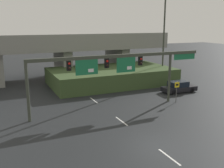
{
  "coord_description": "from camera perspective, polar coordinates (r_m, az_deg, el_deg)",
  "views": [
    {
      "loc": [
        -10.06,
        -15.02,
        8.75
      ],
      "look_at": [
        0.0,
        7.27,
        3.04
      ],
      "focal_mm": 42.0,
      "sensor_mm": 36.0,
      "label": 1
    }
  ],
  "objects": [
    {
      "name": "overpass_bridge",
      "position": [
        43.11,
        -10.8,
        7.66
      ],
      "size": [
        34.35,
        9.06,
        7.16
      ],
      "color": "gray",
      "rests_on": "ground"
    },
    {
      "name": "highway_light_pole_near",
      "position": [
        40.97,
        11.34,
        12.88
      ],
      "size": [
        0.7,
        0.36,
        16.71
      ],
      "color": "#383D33",
      "rests_on": "ground"
    },
    {
      "name": "signal_gantry",
      "position": [
        26.4,
        1.2,
        4.32
      ],
      "size": [
        18.89,
        0.44,
        5.68
      ],
      "color": "#383D33",
      "rests_on": "ground"
    },
    {
      "name": "ground_plane",
      "position": [
        20.08,
        8.78,
        -12.84
      ],
      "size": [
        160.0,
        160.0,
        0.0
      ],
      "primitive_type": "plane",
      "color": "black"
    },
    {
      "name": "grass_embankment",
      "position": [
        38.45,
        -0.15,
        1.73
      ],
      "size": [
        17.54,
        9.73,
        2.28
      ],
      "color": "#384C28",
      "rests_on": "ground"
    },
    {
      "name": "speed_limit_sign",
      "position": [
        30.04,
        13.9,
        -1.06
      ],
      "size": [
        0.6,
        0.11,
        2.41
      ],
      "color": "#4C4C4C",
      "rests_on": "ground"
    },
    {
      "name": "parked_sedan_near_right",
      "position": [
        34.94,
        14.34,
        -0.65
      ],
      "size": [
        4.56,
        1.87,
        1.44
      ],
      "rotation": [
        0.0,
        0.0,
        -0.02
      ],
      "color": "black",
      "rests_on": "ground"
    },
    {
      "name": "lane_markings",
      "position": [
        30.46,
        -3.96,
        -3.57
      ],
      "size": [
        0.14,
        31.28,
        0.01
      ],
      "color": "silver",
      "rests_on": "ground"
    }
  ]
}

